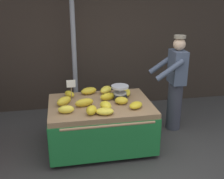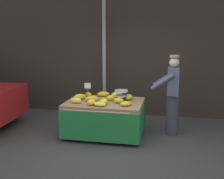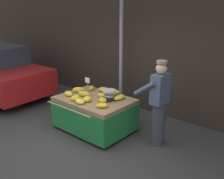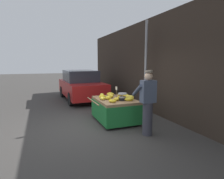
% 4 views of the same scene
% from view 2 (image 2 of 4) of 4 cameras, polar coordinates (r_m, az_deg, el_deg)
% --- Properties ---
extents(ground_plane, '(60.00, 60.00, 0.00)m').
position_cam_2_polar(ground_plane, '(5.19, -0.28, -13.27)').
color(ground_plane, '#383533').
extents(back_wall, '(16.00, 0.24, 3.57)m').
position_cam_2_polar(back_wall, '(7.53, 4.22, 8.43)').
color(back_wall, '#332821').
rests_on(back_wall, ground).
extents(street_pole, '(0.09, 0.09, 3.37)m').
position_cam_2_polar(street_pole, '(7.13, -1.60, 7.47)').
color(street_pole, gray).
rests_on(street_pole, ground).
extents(banana_cart, '(1.62, 1.35, 0.75)m').
position_cam_2_polar(banana_cart, '(6.01, -1.51, -4.29)').
color(banana_cart, '#93704C').
rests_on(banana_cart, ground).
extents(weighing_scale, '(0.28, 0.28, 0.23)m').
position_cam_2_polar(weighing_scale, '(5.97, 1.87, -1.23)').
color(weighing_scale, black).
rests_on(weighing_scale, banana_cart).
extents(price_sign, '(0.14, 0.01, 0.34)m').
position_cam_2_polar(price_sign, '(6.22, -4.95, 0.46)').
color(price_sign, '#997A51').
rests_on(price_sign, banana_cart).
extents(banana_bunch_0, '(0.24, 0.21, 0.11)m').
position_cam_2_polar(banana_bunch_0, '(5.80, 1.37, -2.22)').
color(banana_bunch_0, gold).
rests_on(banana_bunch_0, banana_cart).
extents(banana_bunch_1, '(0.28, 0.18, 0.12)m').
position_cam_2_polar(banana_bunch_1, '(6.03, 0.06, -1.68)').
color(banana_bunch_1, gold).
rests_on(banana_bunch_1, banana_cart).
extents(banana_bunch_2, '(0.30, 0.30, 0.13)m').
position_cam_2_polar(banana_bunch_2, '(6.13, -6.51, -1.48)').
color(banana_bunch_2, gold).
rests_on(banana_bunch_2, banana_cart).
extents(banana_bunch_3, '(0.21, 0.25, 0.12)m').
position_cam_2_polar(banana_bunch_3, '(5.70, -1.67, -2.42)').
color(banana_bunch_3, yellow).
rests_on(banana_bunch_3, banana_cart).
extents(banana_bunch_4, '(0.21, 0.25, 0.10)m').
position_cam_2_polar(banana_bunch_4, '(6.41, -4.76, -1.00)').
color(banana_bunch_4, gold).
rests_on(banana_bunch_4, banana_cart).
extents(banana_bunch_5, '(0.29, 0.32, 0.12)m').
position_cam_2_polar(banana_bunch_5, '(6.33, 0.85, -1.04)').
color(banana_bunch_5, yellow).
rests_on(banana_bunch_5, banana_cart).
extents(banana_bunch_6, '(0.32, 0.24, 0.11)m').
position_cam_2_polar(banana_bunch_6, '(6.40, -1.74, -0.93)').
color(banana_bunch_6, gold).
rests_on(banana_bunch_6, banana_cart).
extents(banana_bunch_7, '(0.31, 0.19, 0.12)m').
position_cam_2_polar(banana_bunch_7, '(5.94, -4.08, -1.88)').
color(banana_bunch_7, gold).
rests_on(banana_bunch_7, banana_cart).
extents(banana_bunch_8, '(0.28, 0.21, 0.10)m').
position_cam_2_polar(banana_bunch_8, '(5.54, -2.51, -2.94)').
color(banana_bunch_8, yellow).
rests_on(banana_bunch_8, banana_cart).
extents(banana_bunch_9, '(0.24, 0.14, 0.12)m').
position_cam_2_polar(banana_bunch_9, '(5.83, -7.27, -2.22)').
color(banana_bunch_9, yellow).
rests_on(banana_bunch_9, banana_cart).
extents(banana_bunch_10, '(0.18, 0.31, 0.11)m').
position_cam_2_polar(banana_bunch_10, '(6.12, 3.38, -1.53)').
color(banana_bunch_10, yellow).
rests_on(banana_bunch_10, banana_cart).
extents(banana_bunch_11, '(0.21, 0.25, 0.13)m').
position_cam_2_polar(banana_bunch_11, '(5.63, -4.21, -2.60)').
color(banana_bunch_11, gold).
rests_on(banana_bunch_11, banana_cart).
extents(banana_bunch_12, '(0.29, 0.28, 0.10)m').
position_cam_2_polar(banana_bunch_12, '(5.58, 2.76, -2.87)').
color(banana_bunch_12, gold).
rests_on(banana_bunch_12, banana_cart).
extents(vendor_person, '(0.59, 0.53, 1.71)m').
position_cam_2_polar(vendor_person, '(6.13, 12.06, -1.07)').
color(vendor_person, '#383842').
rests_on(vendor_person, ground).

